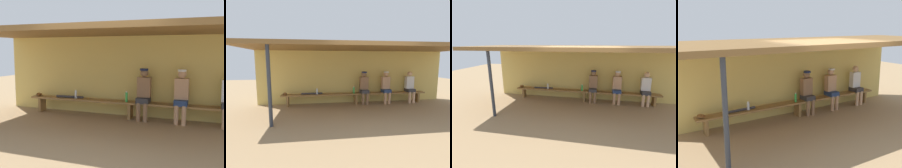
% 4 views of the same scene
% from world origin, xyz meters
% --- Properties ---
extents(ground_plane, '(24.00, 24.00, 0.00)m').
position_xyz_m(ground_plane, '(0.00, 0.00, 0.00)').
color(ground_plane, '#9E7F59').
extents(back_wall, '(8.00, 0.20, 2.20)m').
position_xyz_m(back_wall, '(0.00, 2.00, 1.10)').
color(back_wall, '#D8BC60').
rests_on(back_wall, ground).
extents(dugout_roof, '(8.00, 2.80, 0.12)m').
position_xyz_m(dugout_roof, '(0.00, 0.70, 2.26)').
color(dugout_roof, brown).
rests_on(dugout_roof, back_wall).
extents(support_post, '(0.10, 0.10, 2.20)m').
position_xyz_m(support_post, '(-2.88, -0.55, 1.10)').
color(support_post, '#2D333D').
rests_on(support_post, ground).
extents(bench, '(6.00, 0.36, 0.46)m').
position_xyz_m(bench, '(0.00, 1.55, 0.39)').
color(bench, olive).
rests_on(bench, ground).
extents(player_in_white, '(0.34, 0.42, 1.34)m').
position_xyz_m(player_in_white, '(0.35, 1.55, 0.75)').
color(player_in_white, '#333338').
rests_on(player_in_white, ground).
extents(player_shirtless_tan, '(0.34, 0.42, 1.34)m').
position_xyz_m(player_shirtless_tan, '(1.31, 1.55, 0.75)').
color(player_shirtless_tan, navy).
rests_on(player_shirtless_tan, ground).
extents(player_middle, '(0.34, 0.42, 1.34)m').
position_xyz_m(player_middle, '(2.39, 1.55, 0.73)').
color(player_middle, '#333338').
rests_on(player_middle, ground).
extents(water_bottle_green, '(0.07, 0.07, 0.28)m').
position_xyz_m(water_bottle_green, '(-0.10, 1.51, 0.59)').
color(water_bottle_green, green).
rests_on(water_bottle_green, bench).
extents(water_bottle_orange, '(0.07, 0.07, 0.24)m').
position_xyz_m(water_bottle_orange, '(-1.60, 1.53, 0.57)').
color(water_bottle_orange, silver).
rests_on(water_bottle_orange, bench).
extents(baseball_glove_tan, '(0.23, 0.28, 0.09)m').
position_xyz_m(baseball_glove_tan, '(-2.85, 1.55, 0.51)').
color(baseball_glove_tan, brown).
rests_on(baseball_glove_tan, bench).
extents(baseball_bat, '(0.84, 0.12, 0.07)m').
position_xyz_m(baseball_bat, '(-1.81, 1.55, 0.49)').
color(baseball_bat, '#333338').
rests_on(baseball_bat, bench).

